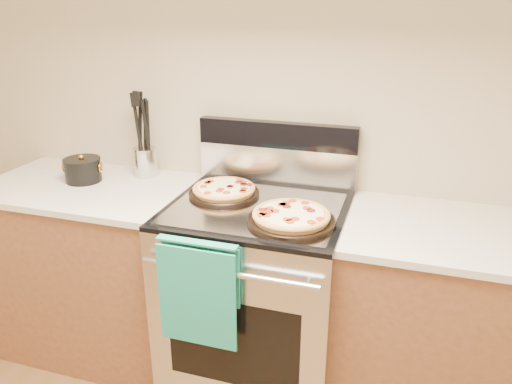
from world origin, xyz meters
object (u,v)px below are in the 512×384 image
(saucepan, at_px, (83,171))
(pepperoni_pizza_back, at_px, (224,190))
(range_body, at_px, (257,300))
(utensil_crock, at_px, (146,162))
(pepperoni_pizza_front, at_px, (291,217))

(saucepan, bearing_deg, pepperoni_pizza_back, -0.33)
(range_body, xyz_separation_m, utensil_crock, (-0.67, 0.24, 0.53))
(pepperoni_pizza_front, relative_size, utensil_crock, 2.34)
(pepperoni_pizza_back, bearing_deg, utensil_crock, 160.81)
(pepperoni_pizza_front, xyz_separation_m, utensil_crock, (-0.85, 0.37, 0.03))
(range_body, height_order, saucepan, saucepan)
(range_body, distance_m, pepperoni_pizza_front, 0.55)
(saucepan, bearing_deg, pepperoni_pizza_front, -10.48)
(pepperoni_pizza_front, distance_m, saucepan, 1.12)
(range_body, relative_size, pepperoni_pizza_back, 2.86)
(range_body, relative_size, pepperoni_pizza_front, 2.61)
(pepperoni_pizza_back, bearing_deg, saucepan, 179.67)
(range_body, distance_m, pepperoni_pizza_back, 0.53)
(pepperoni_pizza_back, height_order, pepperoni_pizza_front, pepperoni_pizza_front)
(range_body, xyz_separation_m, pepperoni_pizza_front, (0.18, -0.13, 0.50))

